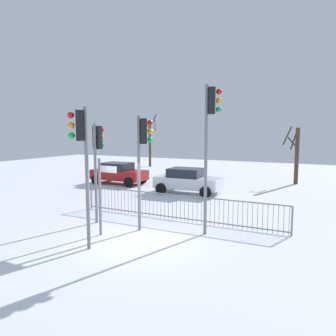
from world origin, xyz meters
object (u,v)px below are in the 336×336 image
object	(u,v)px
traffic_light_rear_left	(210,126)
direction_sign_post	(101,192)
traffic_light_mid_left	(98,150)
car_white_mid	(188,180)
car_red_near	(119,173)
traffic_light_mid_right	(143,147)
bare_tree_left	(296,154)
traffic_light_foreground_right	(81,146)
bare_tree_right	(150,141)

from	to	relation	value
traffic_light_rear_left	direction_sign_post	size ratio (longest dim) A/B	1.93
traffic_light_mid_left	car_white_mid	world-z (taller)	traffic_light_mid_left
direction_sign_post	car_red_near	xyz separation A→B (m)	(-6.08, 9.44, -0.75)
traffic_light_mid_left	direction_sign_post	distance (m)	2.24
traffic_light_mid_right	bare_tree_left	size ratio (longest dim) A/B	1.05
car_red_near	traffic_light_mid_right	bearing A→B (deg)	-49.88
traffic_light_rear_left	bare_tree_left	world-z (taller)	traffic_light_rear_left
traffic_light_rear_left	direction_sign_post	distance (m)	4.38
traffic_light_mid_right	direction_sign_post	xyz separation A→B (m)	(-0.95, -1.20, -1.54)
car_red_near	traffic_light_foreground_right	bearing A→B (deg)	-59.48
traffic_light_foreground_right	car_white_mid	size ratio (longest dim) A/B	1.12
direction_sign_post	car_white_mid	size ratio (longest dim) A/B	0.70
traffic_light_foreground_right	bare_tree_left	bearing A→B (deg)	-54.04
traffic_light_rear_left	car_red_near	distance (m)	12.42
car_red_near	direction_sign_post	bearing A→B (deg)	-57.57
traffic_light_foreground_right	direction_sign_post	world-z (taller)	traffic_light_foreground_right
bare_tree_right	traffic_light_rear_left	bearing A→B (deg)	-54.43
traffic_light_mid_left	car_red_near	bearing A→B (deg)	122.48
traffic_light_mid_left	car_white_mid	size ratio (longest dim) A/B	1.01
traffic_light_rear_left	traffic_light_mid_left	bearing A→B (deg)	-110.23
traffic_light_rear_left	car_white_mid	size ratio (longest dim) A/B	1.34
traffic_light_foreground_right	traffic_light_mid_right	size ratio (longest dim) A/B	1.04
traffic_light_foreground_right	car_red_near	xyz separation A→B (m)	(-6.44, 10.76, -2.41)
car_red_near	car_white_mid	bearing A→B (deg)	-10.51
traffic_light_rear_left	direction_sign_post	xyz separation A→B (m)	(-3.26, -1.83, -2.27)
traffic_light_rear_left	traffic_light_foreground_right	bearing A→B (deg)	-69.42
traffic_light_mid_left	direction_sign_post	size ratio (longest dim) A/B	1.46
traffic_light_mid_left	bare_tree_left	bearing A→B (deg)	67.81
traffic_light_rear_left	traffic_light_mid_right	world-z (taller)	traffic_light_rear_left
traffic_light_rear_left	traffic_light_mid_left	xyz separation A→B (m)	(-4.47, -0.52, -0.91)
car_white_mid	traffic_light_mid_right	bearing A→B (deg)	-81.24
car_white_mid	bare_tree_right	bearing A→B (deg)	126.42
direction_sign_post	car_red_near	bearing A→B (deg)	125.55
car_white_mid	bare_tree_left	xyz separation A→B (m)	(5.22, 6.50, 1.30)
traffic_light_mid_left	car_white_mid	bearing A→B (deg)	85.49
car_white_mid	car_red_near	bearing A→B (deg)	167.60
traffic_light_foreground_right	traffic_light_mid_left	distance (m)	3.08
traffic_light_mid_right	car_white_mid	size ratio (longest dim) A/B	1.08
traffic_light_foreground_right	traffic_light_mid_left	xyz separation A→B (m)	(-1.56, 2.64, -0.30)
bare_tree_left	bare_tree_right	size ratio (longest dim) A/B	0.74
traffic_light_mid_left	bare_tree_right	distance (m)	20.63
traffic_light_rear_left	direction_sign_post	world-z (taller)	traffic_light_rear_left
car_white_mid	bare_tree_right	size ratio (longest dim) A/B	0.72
traffic_light_mid_left	traffic_light_rear_left	bearing A→B (deg)	8.06
traffic_light_mid_left	car_red_near	world-z (taller)	traffic_light_mid_left
traffic_light_rear_left	bare_tree_left	size ratio (longest dim) A/B	1.31
direction_sign_post	bare_tree_right	world-z (taller)	bare_tree_right
car_white_mid	direction_sign_post	bearing A→B (deg)	-89.16
bare_tree_right	traffic_light_mid_right	bearing A→B (deg)	-60.37
traffic_light_mid_left	direction_sign_post	bearing A→B (deg)	-46.13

